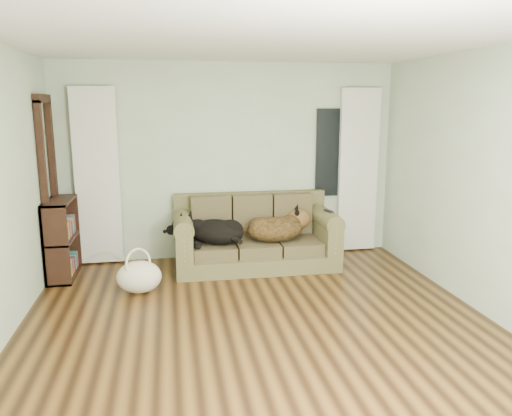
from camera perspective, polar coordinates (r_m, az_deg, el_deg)
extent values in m
plane|color=black|center=(4.68, 0.86, -14.28)|extent=(5.00, 5.00, 0.00)
plane|color=white|center=(4.24, 0.97, 19.14)|extent=(5.00, 5.00, 0.00)
cube|color=beige|center=(6.72, -3.13, 5.29)|extent=(4.50, 0.04, 2.60)
cube|color=beige|center=(5.19, 26.15, 2.18)|extent=(0.04, 5.00, 2.60)
cube|color=white|center=(6.67, -17.70, 3.41)|extent=(0.55, 0.08, 2.25)
cube|color=white|center=(7.10, 11.58, 4.20)|extent=(0.55, 0.08, 2.25)
cube|color=black|center=(7.00, 8.83, 6.26)|extent=(0.50, 0.03, 1.20)
cube|color=black|center=(6.42, -22.50, 1.85)|extent=(0.07, 0.60, 2.10)
cube|color=#4D4735|center=(6.40, -0.05, -2.76)|extent=(2.04, 0.88, 0.84)
ellipsoid|color=black|center=(6.25, -4.98, -2.87)|extent=(0.89, 0.81, 0.31)
ellipsoid|color=black|center=(6.39, 2.48, -2.42)|extent=(0.79, 0.59, 0.33)
cube|color=black|center=(6.39, 8.31, -0.34)|extent=(0.08, 0.16, 0.02)
ellipsoid|color=beige|center=(5.73, -13.21, -7.86)|extent=(0.60, 0.54, 0.36)
cube|color=black|center=(6.43, -21.30, -3.05)|extent=(0.30, 0.77, 0.95)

